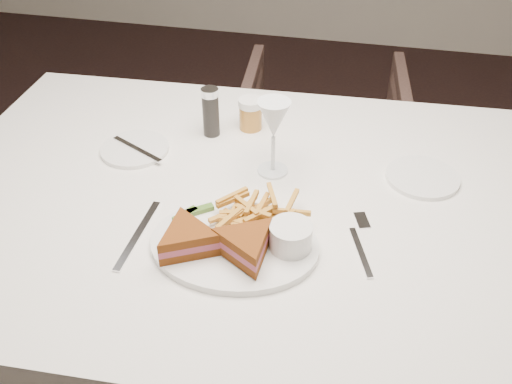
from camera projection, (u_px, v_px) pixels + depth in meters
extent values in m
plane|color=black|center=(174.00, 327.00, 1.87)|extent=(5.00, 5.00, 0.00)
cube|color=white|center=(260.00, 315.00, 1.43)|extent=(1.49, 1.03, 0.75)
imported|color=#4A342D|center=(322.00, 135.00, 2.23)|extent=(0.66, 0.62, 0.63)
ellipsoid|color=white|center=(234.00, 245.00, 1.07)|extent=(0.33, 0.26, 0.01)
cube|color=silver|center=(138.00, 235.00, 1.10)|extent=(0.02, 0.21, 0.00)
cylinder|color=white|center=(135.00, 149.00, 1.34)|extent=(0.16, 0.16, 0.01)
cylinder|color=white|center=(422.00, 177.00, 1.25)|extent=(0.16, 0.16, 0.01)
cylinder|color=black|center=(211.00, 112.00, 1.37)|extent=(0.04, 0.04, 0.12)
cylinder|color=#AC7029|center=(251.00, 114.00, 1.40)|extent=(0.06, 0.06, 0.08)
cube|color=#426824|center=(200.00, 210.00, 1.14)|extent=(0.05, 0.05, 0.01)
cube|color=#426824|center=(185.00, 215.00, 1.12)|extent=(0.04, 0.06, 0.01)
cylinder|color=white|center=(291.00, 236.00, 1.04)|extent=(0.08, 0.08, 0.05)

